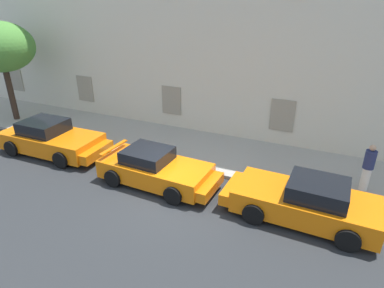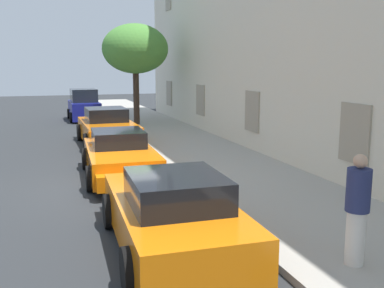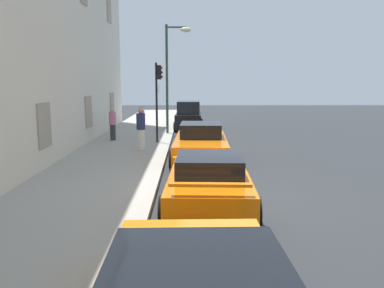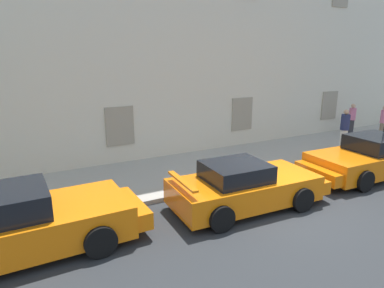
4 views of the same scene
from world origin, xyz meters
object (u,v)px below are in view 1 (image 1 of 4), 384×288
Objects in this scene: tree_near_kerb at (0,47)px; sportscar_yellow_flank at (158,170)px; pedestrian_admiring at (368,167)px; sportscar_red_lead at (54,140)px; sportscar_white_middle at (300,201)px.

sportscar_yellow_flank is at bearing -13.81° from tree_near_kerb.
pedestrian_admiring is at bearing -0.49° from tree_near_kerb.
sportscar_red_lead is 1.08× the size of sportscar_yellow_flank.
sportscar_yellow_flank is 0.87× the size of tree_near_kerb.
sportscar_white_middle is (5.19, 0.04, 0.03)m from sportscar_yellow_flank.
tree_near_kerb is (-5.26, 2.26, 3.48)m from sportscar_red_lead.
tree_near_kerb is at bearing 166.19° from sportscar_yellow_flank.
sportscar_red_lead is at bearing 175.65° from sportscar_yellow_flank.
pedestrian_admiring is at bearing 51.49° from sportscar_white_middle.
sportscar_red_lead is at bearing -170.71° from pedestrian_admiring.
pedestrian_admiring reaches higher than sportscar_white_middle.
sportscar_white_middle is at bearing 0.47° from sportscar_yellow_flank.
sportscar_white_middle is 3.21m from pedestrian_admiring.
tree_near_kerb is at bearing 156.77° from sportscar_red_lead.
tree_near_kerb is 2.97× the size of pedestrian_admiring.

